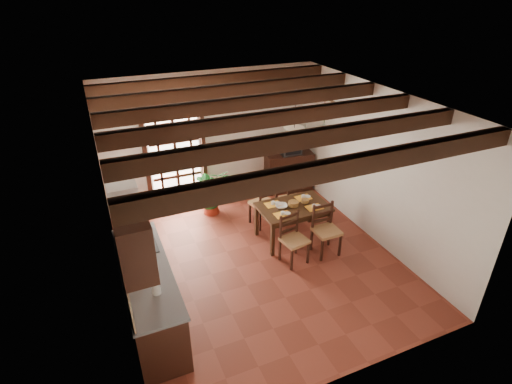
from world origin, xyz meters
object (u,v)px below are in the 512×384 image
chair_near_right (325,239)px  sideboard (288,171)px  chair_far_right (291,206)px  potted_plant (210,189)px  dining_table (293,210)px  kitchen_counter (149,293)px  crt_tv (290,145)px  chair_near_left (294,248)px  pendant_lamp (294,132)px  chair_far_left (263,211)px

chair_near_right → sideboard: (0.53, 2.44, 0.16)m
chair_far_right → sideboard: 1.28m
sideboard → potted_plant: (-1.97, -0.33, 0.12)m
potted_plant → chair_near_right: bearing=-55.8°
dining_table → chair_near_right: 0.78m
kitchen_counter → crt_tv: kitchen_counter is taller
chair_near_left → crt_tv: 2.82m
kitchen_counter → chair_near_left: bearing=8.7°
chair_far_right → chair_near_left: bearing=63.0°
chair_far_right → crt_tv: bearing=-115.4°
dining_table → sideboard: 1.99m
chair_near_right → dining_table: bearing=115.9°
chair_near_right → sideboard: size_ratio=0.88×
pendant_lamp → chair_near_right: bearing=-67.1°
dining_table → chair_near_left: bearing=-116.3°
chair_far_left → pendant_lamp: bearing=108.4°
dining_table → chair_far_right: chair_far_right is taller
chair_near_left → crt_tv: size_ratio=1.89×
crt_tv → kitchen_counter: bearing=-138.9°
chair_far_right → pendant_lamp: pendant_lamp is taller
chair_far_right → potted_plant: bearing=-30.5°
chair_near_left → chair_far_right: size_ratio=1.04×
crt_tv → potted_plant: size_ratio=0.22×
chair_near_left → crt_tv: (1.16, 2.44, 0.81)m
potted_plant → pendant_lamp: 2.33m
chair_far_right → pendant_lamp: size_ratio=1.01×
chair_far_left → pendant_lamp: size_ratio=1.11×
dining_table → sideboard: size_ratio=1.20×
kitchen_counter → chair_near_left: 2.53m
chair_far_right → chair_far_left: bearing=-0.8°
dining_table → kitchen_counter: bearing=-159.8°
chair_far_right → pendant_lamp: 1.92m
chair_near_right → chair_far_left: 1.44m
chair_near_right → potted_plant: 2.58m
chair_far_right → kitchen_counter: bearing=27.4°
chair_near_left → potted_plant: (-0.81, 2.12, 0.29)m
chair_far_left → pendant_lamp: 1.89m
kitchen_counter → chair_far_left: kitchen_counter is taller
dining_table → crt_tv: bearing=64.9°
chair_near_right → potted_plant: size_ratio=0.43×
potted_plant → crt_tv: bearing=9.2°
chair_near_left → pendant_lamp: (0.32, 0.75, 1.80)m
dining_table → chair_far_left: bearing=115.9°
pendant_lamp → chair_far_left: bearing=119.8°
chair_near_left → chair_far_right: (0.64, 1.29, -0.01)m
chair_near_right → chair_far_left: (-0.63, 1.29, 0.00)m
kitchen_counter → crt_tv: (3.65, 2.82, 0.62)m
chair_near_right → sideboard: 2.51m
sideboard → dining_table: bearing=-106.9°
kitchen_counter → dining_table: kitchen_counter is taller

